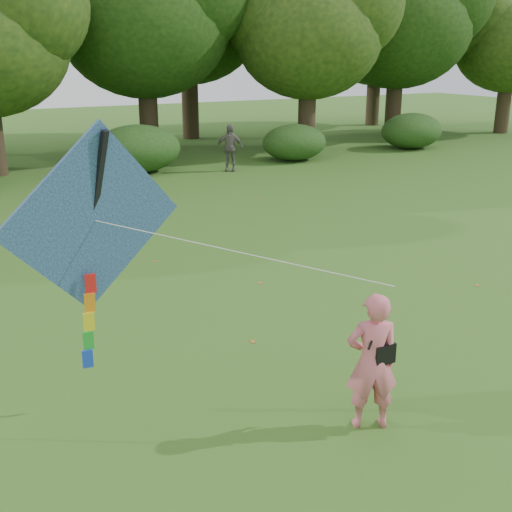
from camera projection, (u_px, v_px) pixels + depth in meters
ground at (348, 388)px, 9.21m from camera, size 100.00×100.00×0.00m
man_kite_flyer at (372, 362)px, 8.03m from camera, size 0.79×0.68×1.83m
bystander_right at (230, 148)px, 25.55m from camera, size 1.17×0.94×1.86m
crossbody_bag at (381, 352)px, 8.02m from camera, size 0.43×0.20×0.72m
flying_kite at (94, 223)px, 7.98m from camera, size 4.31×2.53×3.26m
tree_line at (63, 27)px, 27.35m from camera, size 54.70×15.30×9.48m
shrub_band at (42, 159)px, 23.30m from camera, size 39.15×3.22×1.88m
fallen_leaves at (278, 321)px, 11.50m from camera, size 8.83×15.32×0.01m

